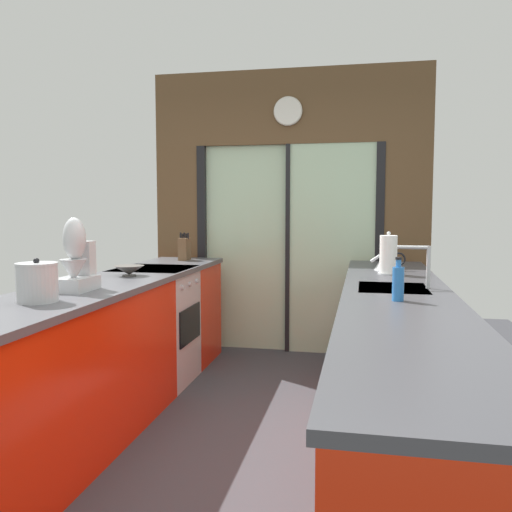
# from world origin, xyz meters

# --- Properties ---
(ground_plane) EXTENTS (5.04, 7.60, 0.02)m
(ground_plane) POSITION_xyz_m (0.00, 0.60, -0.01)
(ground_plane) COLOR #38383D
(back_wall_unit) EXTENTS (2.64, 0.12, 2.70)m
(back_wall_unit) POSITION_xyz_m (0.00, 2.40, 1.52)
(back_wall_unit) COLOR brown
(back_wall_unit) RESTS_ON ground_plane
(left_counter_run) EXTENTS (0.62, 3.80, 0.92)m
(left_counter_run) POSITION_xyz_m (-0.91, 0.13, 0.47)
(left_counter_run) COLOR red
(left_counter_run) RESTS_ON ground_plane
(right_counter_run) EXTENTS (0.62, 3.80, 0.92)m
(right_counter_run) POSITION_xyz_m (0.91, 0.30, 0.46)
(right_counter_run) COLOR red
(right_counter_run) RESTS_ON ground_plane
(sink_faucet) EXTENTS (0.19, 0.02, 0.25)m
(sink_faucet) POSITION_xyz_m (1.06, 0.55, 1.09)
(sink_faucet) COLOR #B7BABC
(sink_faucet) RESTS_ON right_counter_run
(oven_range) EXTENTS (0.60, 0.60, 0.92)m
(oven_range) POSITION_xyz_m (-0.91, 1.25, 0.46)
(oven_range) COLOR #B7BABC
(oven_range) RESTS_ON ground_plane
(mixing_bowl_far) EXTENTS (0.21, 0.21, 0.07)m
(mixing_bowl_far) POSITION_xyz_m (-0.89, 0.75, 0.96)
(mixing_bowl_far) COLOR #514C47
(mixing_bowl_far) RESTS_ON left_counter_run
(knife_block) EXTENTS (0.09, 0.14, 0.25)m
(knife_block) POSITION_xyz_m (-0.89, 1.93, 1.02)
(knife_block) COLOR brown
(knife_block) RESTS_ON left_counter_run
(stand_mixer) EXTENTS (0.17, 0.27, 0.42)m
(stand_mixer) POSITION_xyz_m (-0.89, 0.06, 1.08)
(stand_mixer) COLOR #B7BABC
(stand_mixer) RESTS_ON left_counter_run
(stock_pot) EXTENTS (0.21, 0.21, 0.22)m
(stock_pot) POSITION_xyz_m (-0.89, -0.32, 1.02)
(stock_pot) COLOR #B7BABC
(stock_pot) RESTS_ON left_counter_run
(kettle) EXTENTS (0.27, 0.19, 0.19)m
(kettle) POSITION_xyz_m (0.89, 1.46, 1.00)
(kettle) COLOR #B7BABC
(kettle) RESTS_ON right_counter_run
(soap_bottle) EXTENTS (0.06, 0.06, 0.22)m
(soap_bottle) POSITION_xyz_m (0.89, 0.08, 1.01)
(soap_bottle) COLOR #286BB7
(soap_bottle) RESTS_ON right_counter_run
(paper_towel_roll) EXTENTS (0.14, 0.14, 0.31)m
(paper_towel_roll) POSITION_xyz_m (0.89, 1.20, 1.06)
(paper_towel_roll) COLOR #B7BABC
(paper_towel_roll) RESTS_ON right_counter_run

